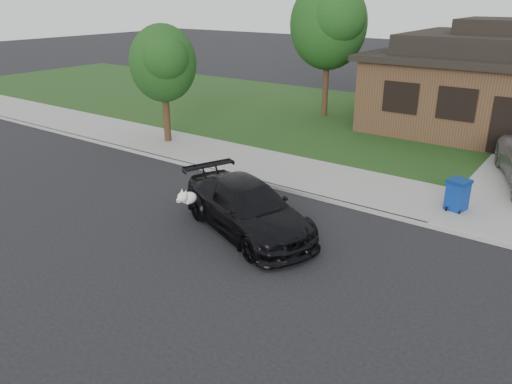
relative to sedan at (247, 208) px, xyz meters
The scene contains 8 objects.
ground 0.85m from the sedan, 93.57° to the right, with size 120.00×120.00×0.00m, color black.
sidewalk 4.50m from the sedan, 90.43° to the left, with size 60.00×3.00×0.12m, color gray.
curb 3.02m from the sedan, 90.65° to the left, with size 60.00×0.12×0.12m, color gray.
lawn 12.47m from the sedan, 90.15° to the left, with size 60.00×13.00×0.13m, color #193814.
sedan is the anchor object (origin of this frame).
recycling_bin 5.89m from the sedan, 46.46° to the left, with size 0.65×0.65×0.89m.
tree_0 13.64m from the sedan, 109.50° to the left, with size 3.78×3.60×6.34m.
tree_2 9.10m from the sedan, 148.34° to the left, with size 2.73×2.60×4.59m.
Camera 1 is at (7.03, -8.78, 5.71)m, focal length 35.00 mm.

